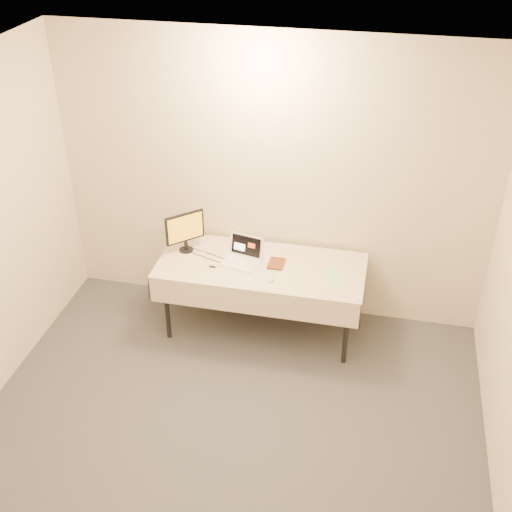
% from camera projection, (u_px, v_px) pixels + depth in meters
% --- Properties ---
extents(ground, '(5.00, 5.00, 0.00)m').
position_uv_depth(ground, '(200.00, 510.00, 4.47)').
color(ground, '#3B3B3F').
rests_on(ground, ground).
extents(back_wall, '(4.00, 0.10, 2.70)m').
position_uv_depth(back_wall, '(272.00, 181.00, 5.80)').
color(back_wall, beige).
rests_on(back_wall, ground).
extents(table, '(1.86, 0.81, 0.74)m').
position_uv_depth(table, '(261.00, 271.00, 5.79)').
color(table, black).
rests_on(table, ground).
extents(laptop, '(0.37, 0.33, 0.22)m').
position_uv_depth(laptop, '(243.00, 256.00, 5.78)').
color(laptop, white).
rests_on(laptop, table).
extents(monitor, '(0.29, 0.28, 0.39)m').
position_uv_depth(monitor, '(185.00, 229.00, 5.84)').
color(monitor, black).
rests_on(monitor, table).
extents(book, '(0.14, 0.02, 0.19)m').
position_uv_depth(book, '(269.00, 255.00, 5.72)').
color(book, '#92471A').
rests_on(book, table).
extents(alarm_clock, '(0.11, 0.08, 0.04)m').
position_uv_depth(alarm_clock, '(247.00, 246.00, 5.99)').
color(alarm_clock, black).
rests_on(alarm_clock, table).
extents(clicker, '(0.05, 0.10, 0.02)m').
position_uv_depth(clicker, '(271.00, 279.00, 5.55)').
color(clicker, silver).
rests_on(clicker, table).
extents(paper_form, '(0.19, 0.33, 0.00)m').
position_uv_depth(paper_form, '(333.00, 276.00, 5.61)').
color(paper_form, '#B1DBAE').
rests_on(paper_form, table).
extents(usb_dongle, '(0.06, 0.02, 0.01)m').
position_uv_depth(usb_dongle, '(212.00, 267.00, 5.72)').
color(usb_dongle, black).
rests_on(usb_dongle, table).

